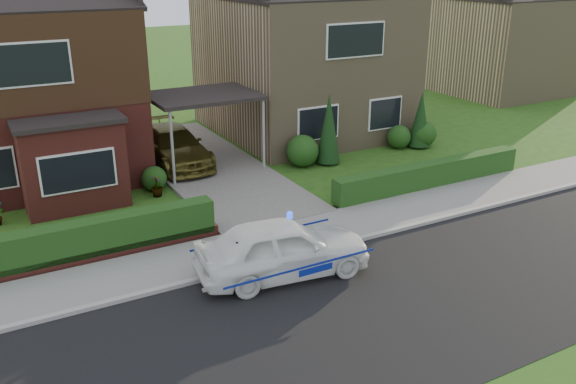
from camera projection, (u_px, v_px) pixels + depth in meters
ground at (389, 306)px, 13.67m from camera, size 120.00×120.00×0.00m
road at (389, 306)px, 13.67m from camera, size 60.00×6.00×0.02m
kerb at (318, 250)px, 16.14m from camera, size 60.00×0.16×0.12m
sidewalk at (298, 235)px, 17.00m from camera, size 60.00×2.00×0.10m
driveway at (206, 166)px, 22.64m from camera, size 3.80×12.00×0.12m
house_left at (14, 65)px, 21.06m from camera, size 7.50×9.53×7.25m
house_right at (302, 47)px, 26.39m from camera, size 7.50×8.06×7.25m
carport_link at (203, 97)px, 21.67m from camera, size 3.80×3.00×2.77m
dwarf_wall at (75, 260)px, 15.33m from camera, size 7.70×0.25×0.36m
hedge_left at (75, 264)px, 15.52m from camera, size 7.50×0.55×0.90m
hedge_right at (428, 188)px, 20.65m from camera, size 7.50×0.55×0.80m
shrub_left_mid at (107, 182)px, 19.24m from camera, size 1.32×1.32×1.32m
shrub_left_near at (154, 178)px, 20.29m from camera, size 0.84×0.84×0.84m
shrub_right_near at (302, 151)px, 22.57m from camera, size 1.20×1.20×1.20m
shrub_right_mid at (399, 137)px, 24.77m from camera, size 0.96×0.96×0.96m
shrub_right_far at (423, 134)px, 24.95m from camera, size 1.08×1.08×1.08m
conifer_a at (329, 130)px, 22.61m from camera, size 0.90×0.90×2.60m
conifer_b at (420, 121)px, 24.66m from camera, size 0.90×0.90×2.20m
neighbour_right at (499, 45)px, 34.80m from camera, size 6.50×7.00×5.20m
police_car at (283, 248)px, 14.73m from camera, size 3.91×4.43×1.61m
driveway_car at (173, 146)px, 22.50m from camera, size 1.96×4.65×1.34m
potted_plant_c at (157, 187)px, 19.78m from camera, size 0.44×0.44×0.70m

